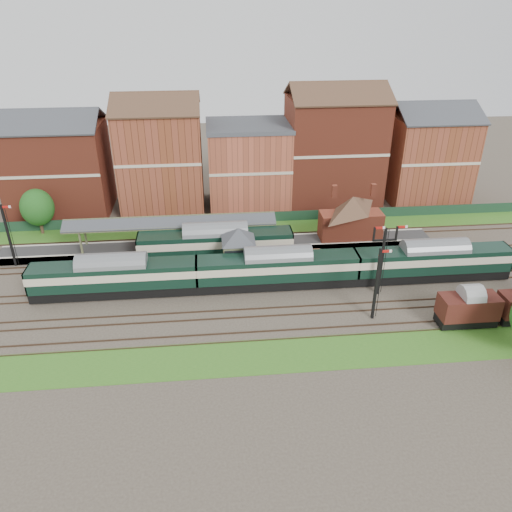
{
  "coord_description": "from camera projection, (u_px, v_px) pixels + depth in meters",
  "views": [
    {
      "loc": [
        -5.97,
        -47.79,
        29.75
      ],
      "look_at": [
        -1.1,
        2.0,
        3.0
      ],
      "focal_mm": 35.0,
      "sensor_mm": 36.0,
      "label": 1
    }
  ],
  "objects": [
    {
      "name": "brick_hut",
      "position": [
        306.0,
        262.0,
        59.2
      ],
      "size": [
        3.2,
        2.64,
        2.94
      ],
      "color": "brown",
      "rests_on": "ground"
    },
    {
      "name": "fence",
      "position": [
        253.0,
        217.0,
        71.93
      ],
      "size": [
        90.0,
        0.12,
        1.5
      ],
      "primitive_type": "cube",
      "color": "#193823",
      "rests_on": "ground"
    },
    {
      "name": "semaphore_platform_end",
      "position": [
        9.0,
        235.0,
        58.97
      ],
      "size": [
        1.23,
        0.25,
        8.0
      ],
      "color": "black",
      "rests_on": "ground"
    },
    {
      "name": "grass_back",
      "position": [
        254.0,
        228.0,
        70.51
      ],
      "size": [
        90.0,
        4.5,
        0.06
      ],
      "primitive_type": "cube",
      "color": "#2D6619",
      "rests_on": "ground"
    },
    {
      "name": "platform_railcar",
      "position": [
        216.0,
        244.0,
        60.53
      ],
      "size": [
        18.68,
        2.94,
        4.3
      ],
      "color": "black",
      "rests_on": "ground"
    },
    {
      "name": "semaphore_siding",
      "position": [
        377.0,
        283.0,
        49.24
      ],
      "size": [
        1.23,
        0.25,
        8.0
      ],
      "color": "black",
      "rests_on": "ground"
    },
    {
      "name": "signal_box",
      "position": [
        239.0,
        250.0,
        57.57
      ],
      "size": [
        5.4,
        5.4,
        6.0
      ],
      "color": "#6B7C58",
      "rests_on": "ground"
    },
    {
      "name": "platform",
      "position": [
        220.0,
        246.0,
        64.38
      ],
      "size": [
        55.0,
        3.4,
        1.0
      ],
      "primitive_type": "cube",
      "color": "#2D2D2D",
      "rests_on": "ground"
    },
    {
      "name": "tree_back",
      "position": [
        37.0,
        207.0,
        67.1
      ],
      "size": [
        4.4,
        4.4,
        6.44
      ],
      "color": "#382619",
      "rests_on": "ground"
    },
    {
      "name": "grass_front",
      "position": [
        283.0,
        355.0,
        45.94
      ],
      "size": [
        90.0,
        5.0,
        0.06
      ],
      "primitive_type": "cube",
      "color": "#2D6619",
      "rests_on": "ground"
    },
    {
      "name": "station_building",
      "position": [
        351.0,
        217.0,
        64.21
      ],
      "size": [
        8.1,
        8.1,
        5.9
      ],
      "color": "brown",
      "rests_on": "platform"
    },
    {
      "name": "semaphore_bracket",
      "position": [
        383.0,
        257.0,
        53.14
      ],
      "size": [
        3.6,
        0.25,
        8.18
      ],
      "color": "black",
      "rests_on": "ground"
    },
    {
      "name": "canopy",
      "position": [
        171.0,
        219.0,
        61.94
      ],
      "size": [
        26.0,
        3.89,
        4.08
      ],
      "color": "#505434",
      "rests_on": "platform"
    },
    {
      "name": "ground",
      "position": [
        267.0,
        287.0,
        56.48
      ],
      "size": [
        160.0,
        160.0,
        0.0
      ],
      "primitive_type": "plane",
      "color": "#473D33",
      "rests_on": "ground"
    },
    {
      "name": "town_backdrop",
      "position": [
        247.0,
        161.0,
        75.11
      ],
      "size": [
        69.0,
        10.0,
        16.0
      ],
      "color": "brown",
      "rests_on": "ground"
    },
    {
      "name": "dmu_train",
      "position": [
        278.0,
        268.0,
        55.44
      ],
      "size": [
        53.71,
        2.82,
        4.13
      ],
      "color": "black",
      "rests_on": "ground"
    },
    {
      "name": "goods_van_b",
      "position": [
        468.0,
        308.0,
        49.27
      ],
      "size": [
        5.73,
        2.48,
        3.48
      ],
      "color": "black",
      "rests_on": "ground"
    }
  ]
}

